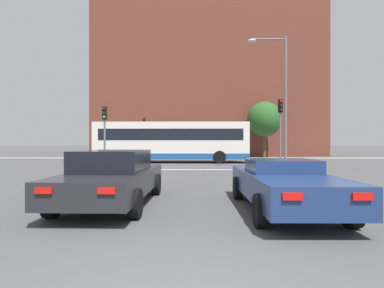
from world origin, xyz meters
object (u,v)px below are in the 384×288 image
(traffic_light_far_left, at_px, (144,131))
(traffic_light_far_right, at_px, (246,133))
(bus_crossing_lead, at_px, (172,141))
(pedestrian_walking_east, at_px, (164,149))
(car_saloon_left, at_px, (114,177))
(car_roadster_right, at_px, (283,183))
(traffic_light_near_right, at_px, (281,122))
(traffic_light_near_left, at_px, (105,127))
(street_lamp_junction, at_px, (279,89))
(pedestrian_waiting, at_px, (142,149))

(traffic_light_far_left, relative_size, traffic_light_far_right, 1.08)
(bus_crossing_lead, xyz_separation_m, pedestrian_walking_east, (-1.37, 7.01, -0.76))
(traffic_light_far_right, bearing_deg, car_saloon_left, -107.47)
(traffic_light_far_left, relative_size, pedestrian_walking_east, 2.51)
(traffic_light_far_right, height_order, pedestrian_walking_east, traffic_light_far_right)
(car_roadster_right, bearing_deg, traffic_light_near_right, 74.07)
(traffic_light_near_left, bearing_deg, traffic_light_near_right, 0.48)
(traffic_light_far_left, distance_m, street_lamp_junction, 17.28)
(traffic_light_near_right, bearing_deg, car_saloon_left, -124.62)
(car_roadster_right, height_order, traffic_light_far_left, traffic_light_far_left)
(bus_crossing_lead, relative_size, traffic_light_near_right, 2.89)
(traffic_light_far_left, bearing_deg, traffic_light_far_right, -0.77)
(bus_crossing_lead, xyz_separation_m, traffic_light_far_left, (-3.47, 6.75, 1.11))
(traffic_light_near_right, height_order, pedestrian_waiting, traffic_light_near_right)
(traffic_light_far_right, height_order, street_lamp_junction, street_lamp_junction)
(traffic_light_near_left, xyz_separation_m, traffic_light_far_right, (10.84, 12.94, 0.08))
(car_roadster_right, relative_size, traffic_light_far_right, 1.19)
(street_lamp_junction, bearing_deg, bus_crossing_lead, 134.73)
(traffic_light_far_left, relative_size, pedestrian_waiting, 2.71)
(traffic_light_near_left, height_order, traffic_light_far_right, traffic_light_far_right)
(pedestrian_waiting, bearing_deg, bus_crossing_lead, 60.41)
(car_saloon_left, relative_size, traffic_light_near_left, 1.26)
(traffic_light_near_left, distance_m, traffic_light_far_right, 16.88)
(car_roadster_right, distance_m, street_lamp_junction, 11.66)
(street_lamp_junction, relative_size, pedestrian_waiting, 4.97)
(traffic_light_far_right, bearing_deg, street_lamp_junction, -91.45)
(traffic_light_far_right, bearing_deg, pedestrian_waiting, 170.57)
(car_roadster_right, distance_m, pedestrian_walking_east, 25.09)
(traffic_light_near_right, relative_size, pedestrian_waiting, 2.70)
(traffic_light_far_right, bearing_deg, car_roadster_right, -97.50)
(car_roadster_right, height_order, bus_crossing_lead, bus_crossing_lead)
(traffic_light_near_left, distance_m, pedestrian_waiting, 14.92)
(traffic_light_far_left, relative_size, traffic_light_near_right, 1.00)
(car_saloon_left, height_order, traffic_light_far_right, traffic_light_far_right)
(bus_crossing_lead, relative_size, traffic_light_far_left, 2.89)
(car_roadster_right, height_order, pedestrian_waiting, pedestrian_waiting)
(traffic_light_far_right, relative_size, street_lamp_junction, 0.50)
(car_saloon_left, distance_m, traffic_light_near_left, 11.21)
(car_saloon_left, distance_m, street_lamp_junction, 12.79)
(pedestrian_walking_east, bearing_deg, bus_crossing_lead, 127.17)
(street_lamp_junction, bearing_deg, pedestrian_waiting, 125.33)
(traffic_light_far_left, height_order, pedestrian_waiting, traffic_light_far_left)
(traffic_light_near_left, relative_size, street_lamp_junction, 0.49)
(traffic_light_near_left, relative_size, pedestrian_walking_east, 2.25)
(traffic_light_near_left, height_order, pedestrian_waiting, traffic_light_near_left)
(pedestrian_walking_east, bearing_deg, car_roadster_right, 128.63)
(street_lamp_junction, xyz_separation_m, pedestrian_walking_east, (-8.25, 13.96, -3.77))
(traffic_light_far_left, relative_size, traffic_light_near_left, 1.11)
(traffic_light_far_right, bearing_deg, pedestrian_walking_east, 177.31)
(car_saloon_left, xyz_separation_m, traffic_light_near_right, (7.31, 10.59, 2.15))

